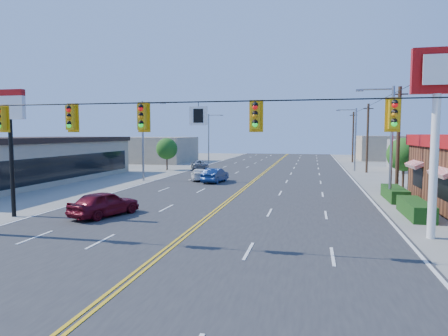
% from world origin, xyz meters
% --- Properties ---
extents(ground, '(160.00, 160.00, 0.00)m').
position_xyz_m(ground, '(0.00, 0.00, 0.00)').
color(ground, gray).
rests_on(ground, ground).
extents(road, '(20.00, 120.00, 0.06)m').
position_xyz_m(road, '(0.00, 20.00, 0.03)').
color(road, '#2D2D30').
rests_on(road, ground).
extents(signal_span, '(24.32, 0.34, 9.00)m').
position_xyz_m(signal_span, '(-0.12, 0.00, 4.89)').
color(signal_span, '#47301E').
rests_on(signal_span, ground).
extents(kfc_pylon, '(2.20, 0.36, 8.50)m').
position_xyz_m(kfc_pylon, '(11.00, 4.00, 6.04)').
color(kfc_pylon, white).
rests_on(kfc_pylon, ground).
extents(strip_mall, '(10.40, 26.40, 4.40)m').
position_xyz_m(strip_mall, '(-22.00, 18.00, 2.25)').
color(strip_mall, tan).
rests_on(strip_mall, ground).
extents(pizza_hut_sign, '(1.90, 0.30, 6.85)m').
position_xyz_m(pizza_hut_sign, '(-11.00, 4.00, 5.18)').
color(pizza_hut_sign, black).
rests_on(pizza_hut_sign, ground).
extents(streetlight_se, '(2.55, 0.25, 8.00)m').
position_xyz_m(streetlight_se, '(10.79, 14.00, 4.51)').
color(streetlight_se, gray).
rests_on(streetlight_se, ground).
extents(streetlight_ne, '(2.55, 0.25, 8.00)m').
position_xyz_m(streetlight_ne, '(10.79, 38.00, 4.51)').
color(streetlight_ne, gray).
rests_on(streetlight_ne, ground).
extents(streetlight_sw, '(2.55, 0.25, 8.00)m').
position_xyz_m(streetlight_sw, '(-10.79, 22.00, 4.51)').
color(streetlight_sw, gray).
rests_on(streetlight_sw, ground).
extents(streetlight_nw, '(2.55, 0.25, 8.00)m').
position_xyz_m(streetlight_nw, '(-10.79, 48.00, 4.51)').
color(streetlight_nw, gray).
rests_on(streetlight_nw, ground).
extents(utility_pole_near, '(0.28, 0.28, 8.40)m').
position_xyz_m(utility_pole_near, '(12.20, 18.00, 4.20)').
color(utility_pole_near, '#47301E').
rests_on(utility_pole_near, ground).
extents(utility_pole_mid, '(0.28, 0.28, 8.40)m').
position_xyz_m(utility_pole_mid, '(12.20, 36.00, 4.20)').
color(utility_pole_mid, '#47301E').
rests_on(utility_pole_mid, ground).
extents(utility_pole_far, '(0.28, 0.28, 8.40)m').
position_xyz_m(utility_pole_far, '(12.20, 54.00, 4.20)').
color(utility_pole_far, '#47301E').
rests_on(utility_pole_far, ground).
extents(tree_kfc_rear, '(2.94, 2.94, 4.41)m').
position_xyz_m(tree_kfc_rear, '(13.50, 22.00, 2.93)').
color(tree_kfc_rear, '#47301E').
rests_on(tree_kfc_rear, ground).
extents(tree_west, '(2.80, 2.80, 4.20)m').
position_xyz_m(tree_west, '(-13.00, 34.00, 2.79)').
color(tree_west, '#47301E').
rests_on(tree_west, ground).
extents(bld_east_mid, '(12.00, 10.00, 4.00)m').
position_xyz_m(bld_east_mid, '(22.00, 40.00, 2.00)').
color(bld_east_mid, gray).
rests_on(bld_east_mid, ground).
extents(bld_west_far, '(11.00, 12.00, 4.20)m').
position_xyz_m(bld_west_far, '(-20.00, 48.00, 2.10)').
color(bld_west_far, tan).
rests_on(bld_west_far, ground).
extents(bld_east_far, '(10.00, 10.00, 4.40)m').
position_xyz_m(bld_east_far, '(19.00, 62.00, 2.20)').
color(bld_east_far, tan).
rests_on(bld_east_far, ground).
extents(car_magenta, '(3.05, 4.59, 1.45)m').
position_xyz_m(car_magenta, '(-5.83, 4.99, 0.73)').
color(car_magenta, maroon).
rests_on(car_magenta, ground).
extents(car_blue, '(1.91, 4.28, 1.37)m').
position_xyz_m(car_blue, '(-3.51, 21.92, 0.68)').
color(car_blue, navy).
rests_on(car_blue, ground).
extents(car_white, '(2.86, 4.33, 1.16)m').
position_xyz_m(car_white, '(-5.51, 23.25, 0.58)').
color(car_white, white).
rests_on(car_white, ground).
extents(car_silver, '(3.53, 4.94, 1.25)m').
position_xyz_m(car_silver, '(-9.00, 35.48, 0.62)').
color(car_silver, '#A4A4AA').
rests_on(car_silver, ground).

